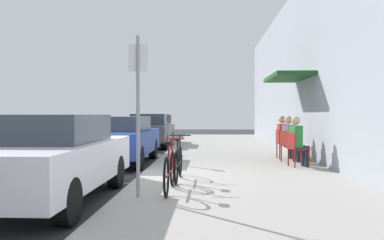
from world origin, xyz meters
name	(u,v)px	position (x,y,z in m)	size (l,w,h in m)	color
ground_plane	(138,182)	(0.00, 0.00, 0.00)	(60.00, 60.00, 0.00)	#2D2D30
sidewalk_slab	(236,167)	(2.25, 2.00, 0.06)	(4.50, 32.00, 0.12)	#9E9B93
building_facade	(329,59)	(4.65, 2.01, 2.89)	(1.40, 32.00, 5.78)	#999EA8
parked_car_0	(49,157)	(-1.10, -2.10, 0.75)	(1.80, 4.40, 1.45)	silver
parked_car_1	(120,139)	(-1.10, 3.16, 0.73)	(1.80, 4.40, 1.39)	navy
parked_car_2	(150,130)	(-1.10, 9.27, 0.76)	(1.80, 4.40, 1.47)	#47514C
parking_meter	(169,135)	(0.45, 2.21, 0.89)	(0.12, 0.10, 1.32)	slate
street_sign	(138,103)	(0.40, -2.21, 1.64)	(0.32, 0.06, 2.60)	gray
bicycle_0	(170,171)	(0.86, -1.70, 0.48)	(0.46, 1.71, 0.90)	black
bicycle_1	(178,163)	(0.92, -0.56, 0.48)	(0.46, 1.71, 0.90)	black
cafe_chair_0	(296,147)	(3.74, 1.69, 0.62)	(0.53, 0.53, 0.87)	maroon
seated_patron_0	(298,139)	(3.80, 1.70, 0.82)	(0.49, 0.44, 1.29)	#232838
cafe_chair_1	(288,144)	(3.74, 2.66, 0.62)	(0.56, 0.56, 0.87)	maroon
seated_patron_1	(290,137)	(3.80, 2.68, 0.82)	(0.51, 0.47, 1.29)	#232838
cafe_chair_2	(282,142)	(3.73, 3.63, 0.62)	(0.46, 0.46, 0.87)	maroon
seated_patron_2	(284,135)	(3.79, 3.63, 0.82)	(0.44, 0.37, 1.29)	#232838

